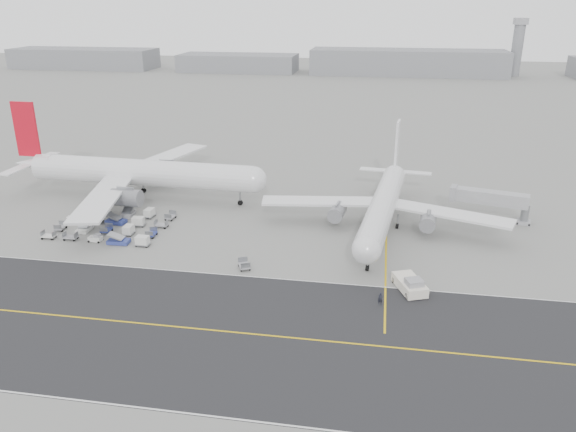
% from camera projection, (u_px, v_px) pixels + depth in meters
% --- Properties ---
extents(ground, '(700.00, 700.00, 0.00)m').
position_uv_depth(ground, '(200.00, 266.00, 91.65)').
color(ground, gray).
rests_on(ground, ground).
extents(taxiway, '(220.00, 59.00, 0.03)m').
position_uv_depth(taxiway, '(194.00, 328.00, 74.33)').
color(taxiway, '#242427').
rests_on(taxiway, ground).
extents(horizon_buildings, '(520.00, 28.00, 28.00)m').
position_uv_depth(horizon_buildings, '(389.00, 74.00, 326.02)').
color(horizon_buildings, gray).
rests_on(horizon_buildings, ground).
extents(control_tower, '(7.00, 7.00, 31.25)m').
position_uv_depth(control_tower, '(517.00, 46.00, 313.81)').
color(control_tower, gray).
rests_on(control_tower, ground).
extents(airliner_a, '(58.56, 57.85, 20.19)m').
position_uv_depth(airliner_a, '(136.00, 172.00, 121.23)').
color(airliner_a, white).
rests_on(airliner_a, ground).
extents(airliner_b, '(47.04, 47.79, 16.51)m').
position_uv_depth(airliner_b, '(384.00, 204.00, 105.60)').
color(airliner_b, white).
rests_on(airliner_b, ground).
extents(pushback_tug, '(5.41, 8.75, 2.51)m').
position_uv_depth(pushback_tug, '(410.00, 284.00, 83.65)').
color(pushback_tug, white).
rests_on(pushback_tug, ground).
extents(jet_bridge, '(15.78, 6.45, 5.90)m').
position_uv_depth(jet_bridge, '(490.00, 199.00, 110.10)').
color(jet_bridge, gray).
rests_on(jet_bridge, ground).
extents(gse_cluster, '(26.06, 20.78, 1.91)m').
position_uv_depth(gse_cluster, '(112.00, 228.00, 106.81)').
color(gse_cluster, '#9D9DA3').
rests_on(gse_cluster, ground).
extents(stray_dolly, '(2.55, 3.02, 1.59)m').
position_uv_depth(stray_dolly, '(244.00, 269.00, 90.86)').
color(stray_dolly, silver).
rests_on(stray_dolly, ground).
extents(ground_crew_a, '(0.70, 0.47, 1.90)m').
position_uv_depth(ground_crew_a, '(380.00, 299.00, 79.81)').
color(ground_crew_a, black).
rests_on(ground_crew_a, ground).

